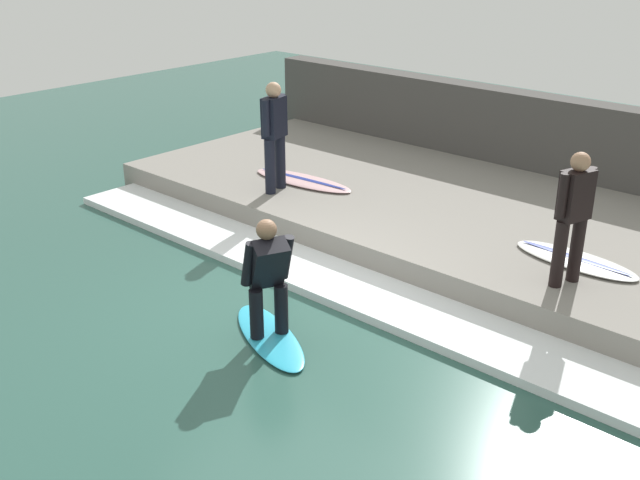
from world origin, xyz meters
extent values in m
plane|color=#2D564C|center=(0.00, 0.00, 0.00)|extent=(28.00, 28.00, 0.00)
cube|color=gray|center=(3.70, 0.00, 0.21)|extent=(4.40, 10.69, 0.41)
cube|color=#474442|center=(6.15, 0.00, 0.84)|extent=(0.50, 11.22, 1.68)
cube|color=white|center=(1.00, 0.00, 0.06)|extent=(1.00, 10.15, 0.11)
ellipsoid|color=#2DADD1|center=(-0.52, -0.39, 0.03)|extent=(1.14, 1.69, 0.06)
cylinder|color=black|center=(-0.65, -0.33, 0.35)|extent=(0.16, 0.16, 0.59)
cylinder|color=black|center=(-0.38, -0.45, 0.35)|extent=(0.16, 0.16, 0.59)
cube|color=black|center=(-0.52, -0.39, 0.94)|extent=(0.54, 0.58, 0.63)
sphere|color=#846047|center=(-0.52, -0.39, 1.34)|extent=(0.23, 0.23, 0.23)
cylinder|color=black|center=(-0.72, -0.30, 0.98)|extent=(0.11, 0.22, 0.53)
cylinder|color=black|center=(-0.32, -0.48, 0.98)|extent=(0.11, 0.22, 0.53)
cylinder|color=black|center=(2.38, -2.61, 0.82)|extent=(0.15, 0.15, 0.82)
cylinder|color=black|center=(2.10, -2.53, 0.82)|extent=(0.15, 0.15, 0.82)
cube|color=black|center=(2.24, -2.57, 1.52)|extent=(0.43, 0.33, 0.58)
sphere|color=#A87A5B|center=(2.24, -2.57, 1.91)|extent=(0.22, 0.22, 0.22)
cylinder|color=black|center=(2.44, -2.63, 1.55)|extent=(0.11, 0.11, 0.51)
cylinder|color=black|center=(2.03, -2.50, 1.55)|extent=(0.11, 0.11, 0.51)
ellipsoid|color=white|center=(2.89, -2.42, 0.44)|extent=(0.71, 1.67, 0.06)
ellipsoid|color=navy|center=(2.89, -2.42, 0.47)|extent=(0.21, 1.51, 0.01)
cylinder|color=black|center=(2.46, 2.36, 0.85)|extent=(0.16, 0.16, 0.87)
cylinder|color=black|center=(2.16, 2.29, 0.85)|extent=(0.16, 0.16, 0.87)
cube|color=black|center=(2.31, 2.32, 1.60)|extent=(0.45, 0.33, 0.62)
sphere|color=tan|center=(2.31, 2.32, 2.02)|extent=(0.24, 0.24, 0.24)
cylinder|color=black|center=(2.53, 2.38, 1.63)|extent=(0.12, 0.12, 0.55)
cylinder|color=black|center=(2.08, 2.27, 1.63)|extent=(0.12, 0.12, 0.55)
ellipsoid|color=beige|center=(2.88, 2.28, 0.44)|extent=(0.72, 1.95, 0.06)
ellipsoid|color=navy|center=(2.88, 2.28, 0.47)|extent=(0.24, 1.77, 0.01)
camera|label=1|loc=(-5.62, -5.73, 4.37)|focal=42.00mm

